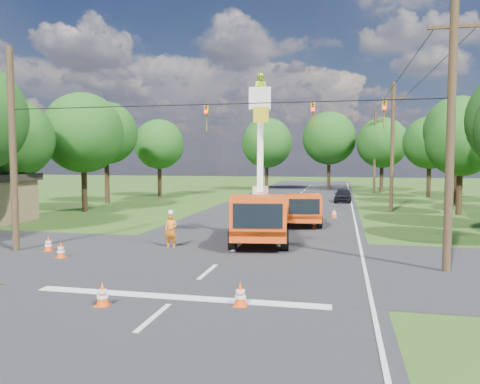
% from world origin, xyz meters
% --- Properties ---
extents(ground, '(140.00, 140.00, 0.00)m').
position_xyz_m(ground, '(0.00, 20.00, 0.00)').
color(ground, '#335319').
rests_on(ground, ground).
extents(road_main, '(12.00, 100.00, 0.06)m').
position_xyz_m(road_main, '(0.00, 20.00, 0.00)').
color(road_main, black).
rests_on(road_main, ground).
extents(road_cross, '(56.00, 10.00, 0.07)m').
position_xyz_m(road_cross, '(0.00, 2.00, 0.00)').
color(road_cross, black).
rests_on(road_cross, ground).
extents(stop_bar, '(9.00, 0.45, 0.02)m').
position_xyz_m(stop_bar, '(0.00, -3.20, 0.00)').
color(stop_bar, silver).
rests_on(stop_bar, ground).
extents(edge_line, '(0.12, 90.00, 0.02)m').
position_xyz_m(edge_line, '(5.60, 20.00, 0.00)').
color(edge_line, silver).
rests_on(edge_line, ground).
extents(bucket_truck, '(3.46, 6.97, 8.33)m').
position_xyz_m(bucket_truck, '(0.78, 6.39, 1.74)').
color(bucket_truck, '#EE4310').
rests_on(bucket_truck, ground).
extents(second_truck, '(2.85, 5.75, 2.06)m').
position_xyz_m(second_truck, '(2.27, 13.04, 1.07)').
color(second_truck, '#EE4310').
rests_on(second_truck, ground).
extents(ground_worker, '(0.63, 0.44, 1.63)m').
position_xyz_m(ground_worker, '(-3.01, 4.23, 0.82)').
color(ground_worker, orange).
rests_on(ground_worker, ground).
extents(distant_car, '(1.71, 3.95, 1.33)m').
position_xyz_m(distant_car, '(4.84, 29.20, 0.66)').
color(distant_car, black).
rests_on(distant_car, ground).
extents(traffic_cone_0, '(0.38, 0.38, 0.71)m').
position_xyz_m(traffic_cone_0, '(-1.80, -4.35, 0.36)').
color(traffic_cone_0, '#F44C0C').
rests_on(traffic_cone_0, ground).
extents(traffic_cone_1, '(0.38, 0.38, 0.71)m').
position_xyz_m(traffic_cone_1, '(1.99, -3.54, 0.36)').
color(traffic_cone_1, '#F44C0C').
rests_on(traffic_cone_1, ground).
extents(traffic_cone_2, '(0.38, 0.38, 0.71)m').
position_xyz_m(traffic_cone_2, '(0.57, 8.14, 0.36)').
color(traffic_cone_2, '#F44C0C').
rests_on(traffic_cone_2, ground).
extents(traffic_cone_3, '(0.38, 0.38, 0.71)m').
position_xyz_m(traffic_cone_3, '(3.26, 11.71, 0.36)').
color(traffic_cone_3, '#F44C0C').
rests_on(traffic_cone_3, ground).
extents(traffic_cone_4, '(0.38, 0.38, 0.71)m').
position_xyz_m(traffic_cone_4, '(-6.66, 1.08, 0.36)').
color(traffic_cone_4, '#F44C0C').
rests_on(traffic_cone_4, ground).
extents(traffic_cone_5, '(0.38, 0.38, 0.71)m').
position_xyz_m(traffic_cone_5, '(-8.02, 2.21, 0.36)').
color(traffic_cone_5, '#F44C0C').
rests_on(traffic_cone_5, ground).
extents(traffic_cone_7, '(0.38, 0.38, 0.71)m').
position_xyz_m(traffic_cone_7, '(4.22, 16.88, 0.36)').
color(traffic_cone_7, '#F44C0C').
rests_on(traffic_cone_7, ground).
extents(traffic_cone_8, '(0.38, 0.38, 0.71)m').
position_xyz_m(traffic_cone_8, '(-0.78, 7.30, 0.36)').
color(traffic_cone_8, '#F44C0C').
rests_on(traffic_cone_8, ground).
extents(pole_right_near, '(1.80, 0.30, 10.00)m').
position_xyz_m(pole_right_near, '(8.50, 2.00, 5.11)').
color(pole_right_near, '#4C3823').
rests_on(pole_right_near, ground).
extents(pole_right_mid, '(1.80, 0.30, 10.00)m').
position_xyz_m(pole_right_mid, '(8.50, 22.00, 5.11)').
color(pole_right_mid, '#4C3823').
rests_on(pole_right_mid, ground).
extents(pole_right_far, '(1.80, 0.30, 10.00)m').
position_xyz_m(pole_right_far, '(8.50, 42.00, 5.11)').
color(pole_right_far, '#4C3823').
rests_on(pole_right_far, ground).
extents(pole_left, '(0.30, 0.30, 9.00)m').
position_xyz_m(pole_left, '(-9.50, 2.00, 4.50)').
color(pole_left, '#4C3823').
rests_on(pole_left, ground).
extents(signal_span, '(18.00, 0.29, 1.07)m').
position_xyz_m(signal_span, '(2.23, 1.99, 5.88)').
color(signal_span, black).
rests_on(signal_span, ground).
extents(tree_left_c, '(5.20, 5.20, 8.06)m').
position_xyz_m(tree_left_c, '(-16.50, 11.00, 5.44)').
color(tree_left_c, '#382616').
rests_on(tree_left_c, ground).
extents(tree_left_d, '(6.20, 6.20, 9.24)m').
position_xyz_m(tree_left_d, '(-15.00, 17.00, 6.12)').
color(tree_left_d, '#382616').
rests_on(tree_left_d, ground).
extents(tree_left_e, '(5.80, 5.80, 9.41)m').
position_xyz_m(tree_left_e, '(-16.80, 24.00, 6.49)').
color(tree_left_e, '#382616').
rests_on(tree_left_e, ground).
extents(tree_left_f, '(5.40, 5.40, 8.40)m').
position_xyz_m(tree_left_f, '(-14.80, 32.00, 5.69)').
color(tree_left_f, '#382616').
rests_on(tree_left_f, ground).
extents(tree_right_c, '(5.00, 5.00, 7.83)m').
position_xyz_m(tree_right_c, '(13.20, 21.00, 5.31)').
color(tree_right_c, '#382616').
rests_on(tree_right_c, ground).
extents(tree_right_d, '(6.00, 6.00, 9.70)m').
position_xyz_m(tree_right_d, '(14.80, 29.00, 6.68)').
color(tree_right_d, '#382616').
rests_on(tree_right_d, ground).
extents(tree_right_e, '(5.60, 5.60, 8.63)m').
position_xyz_m(tree_right_e, '(13.80, 37.00, 5.81)').
color(tree_right_e, '#382616').
rests_on(tree_right_e, ground).
extents(tree_far_a, '(6.60, 6.60, 9.50)m').
position_xyz_m(tree_far_a, '(-5.00, 45.00, 6.19)').
color(tree_far_a, '#382616').
rests_on(tree_far_a, ground).
extents(tree_far_b, '(7.00, 7.00, 10.32)m').
position_xyz_m(tree_far_b, '(3.00, 47.00, 6.81)').
color(tree_far_b, '#382616').
rests_on(tree_far_b, ground).
extents(tree_far_c, '(6.20, 6.20, 9.18)m').
position_xyz_m(tree_far_c, '(9.50, 44.00, 6.06)').
color(tree_far_c, '#382616').
rests_on(tree_far_c, ground).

